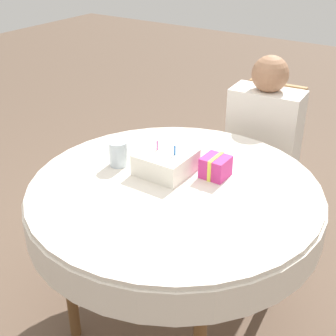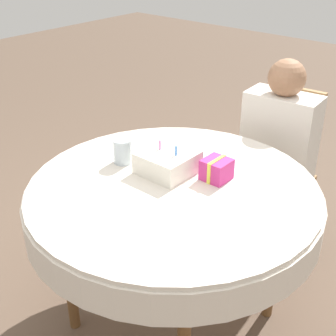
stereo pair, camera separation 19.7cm
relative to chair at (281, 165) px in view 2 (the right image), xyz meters
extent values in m
plane|color=brown|center=(-0.01, -0.96, -0.48)|extent=(12.00, 12.00, 0.00)
cylinder|color=silver|center=(-0.01, -0.96, 0.28)|extent=(1.23, 1.23, 0.02)
cylinder|color=silver|center=(-0.01, -0.96, 0.20)|extent=(1.25, 1.25, 0.14)
cylinder|color=brown|center=(-0.35, -1.30, -0.11)|extent=(0.05, 0.05, 0.75)
cylinder|color=brown|center=(-0.35, -0.63, -0.11)|extent=(0.05, 0.05, 0.75)
cylinder|color=brown|center=(0.32, -0.63, -0.11)|extent=(0.05, 0.05, 0.75)
cube|color=#A37A4C|center=(0.01, -0.07, -0.08)|extent=(0.40, 0.40, 0.04)
cube|color=#A37A4C|center=(-0.01, 0.10, 0.19)|extent=(0.34, 0.06, 0.50)
cylinder|color=#A37A4C|center=(-0.14, -0.24, -0.29)|extent=(0.04, 0.04, 0.39)
cylinder|color=#A37A4C|center=(0.18, -0.22, -0.29)|extent=(0.04, 0.04, 0.39)
cylinder|color=#A37A4C|center=(-0.17, 0.07, -0.29)|extent=(0.04, 0.04, 0.39)
cylinder|color=#A37A4C|center=(0.15, 0.10, -0.29)|extent=(0.04, 0.04, 0.39)
cylinder|color=#9E7051|center=(-0.08, -0.23, -0.27)|extent=(0.09, 0.09, 0.42)
cylinder|color=#9E7051|center=(0.12, -0.21, -0.27)|extent=(0.09, 0.09, 0.42)
cube|color=silver|center=(0.01, -0.07, 0.20)|extent=(0.41, 0.23, 0.51)
sphere|color=#9E7051|center=(0.01, -0.07, 0.54)|extent=(0.20, 0.20, 0.20)
cube|color=white|center=(-0.11, -0.89, 0.33)|extent=(0.22, 0.22, 0.09)
cylinder|color=blue|center=(-0.07, -0.89, 0.40)|extent=(0.01, 0.01, 0.04)
cylinder|color=#D166B2|center=(-0.16, -0.89, 0.40)|extent=(0.01, 0.01, 0.04)
cylinder|color=silver|center=(-0.32, -0.95, 0.34)|extent=(0.08, 0.08, 0.11)
cube|color=#D13384|center=(0.09, -0.80, 0.33)|extent=(0.11, 0.11, 0.09)
cube|color=#EAE54C|center=(0.09, -0.80, 0.33)|extent=(0.02, 0.12, 0.10)
camera|label=1|loc=(0.91, -2.38, 1.28)|focal=50.00mm
camera|label=2|loc=(1.06, -2.26, 1.28)|focal=50.00mm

